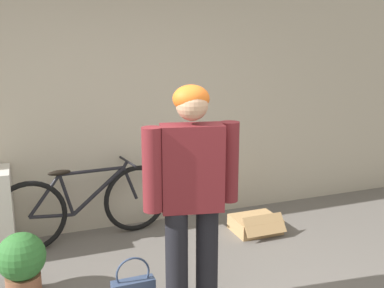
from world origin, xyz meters
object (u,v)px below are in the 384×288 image
(cardboard_box, at_px, (255,224))
(potted_plant, at_px, (22,262))
(bicycle, at_px, (86,205))
(person, at_px, (192,188))

(cardboard_box, distance_m, potted_plant, 2.39)
(potted_plant, bearing_deg, cardboard_box, 10.67)
(bicycle, xyz_separation_m, potted_plant, (-0.62, -0.85, -0.09))
(person, height_order, bicycle, person)
(bicycle, bearing_deg, cardboard_box, -21.69)
(bicycle, height_order, potted_plant, bicycle)
(bicycle, relative_size, cardboard_box, 3.76)
(person, relative_size, cardboard_box, 3.56)
(bicycle, relative_size, potted_plant, 3.39)
(bicycle, height_order, cardboard_box, bicycle)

